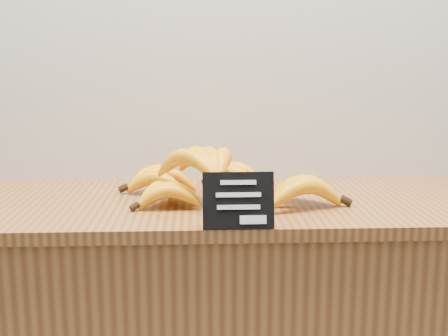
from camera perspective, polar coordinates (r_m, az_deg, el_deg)
counter_top at (r=1.44m, az=-0.09°, el=-3.73°), size 1.41×0.54×0.03m
chalkboard_sign at (r=1.18m, az=1.47°, el=-3.33°), size 0.15×0.03×0.12m
banana_pile at (r=1.42m, az=-0.90°, el=-1.32°), size 0.57×0.41×0.13m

